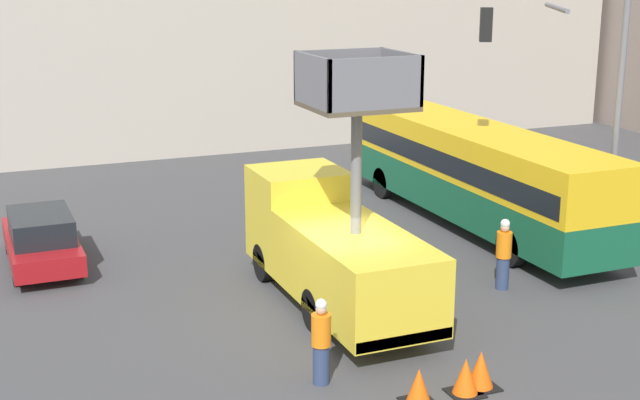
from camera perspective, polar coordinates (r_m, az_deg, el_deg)
ground_plane at (r=20.09m, az=1.10°, el=-8.03°), size 120.00×120.00×0.00m
building_backdrop_far at (r=41.14m, az=-12.33°, el=12.22°), size 44.00×10.00×12.13m
utility_truck at (r=20.74m, az=0.83°, el=-2.79°), size 2.20×6.89×6.04m
city_bus at (r=27.54m, az=9.68°, el=2.09°), size 2.48×12.34×3.04m
traffic_light_pole at (r=25.07m, az=15.95°, el=7.18°), size 3.50×3.25×6.98m
road_worker_near_truck at (r=17.17m, az=0.07°, el=-9.07°), size 0.38×0.38×1.74m
road_worker_directing at (r=22.40m, az=11.67°, el=-3.42°), size 0.38×0.38×1.80m
traffic_cone_near_truck at (r=17.21m, az=9.30°, el=-11.14°), size 0.63×0.63×0.72m
traffic_cone_mid_road at (r=17.50m, az=10.24°, el=-10.68°), size 0.65×0.65×0.75m
traffic_cone_far_side at (r=16.79m, az=6.34°, el=-11.80°), size 0.60×0.60×0.68m
parked_car_curbside at (r=24.73m, az=-17.40°, el=-2.40°), size 1.74×4.38×1.49m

